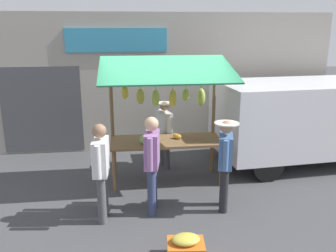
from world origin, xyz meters
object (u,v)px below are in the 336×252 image
object	(u,v)px
shopper_with_shopping_bag	(152,158)
produce_crate_near	(186,248)
parked_van	(307,115)
market_stall	(166,107)
shopper_with_ponytail	(101,166)
vendor_with_sunhat	(165,130)
shopper_in_striped_shirt	(225,158)

from	to	relation	value
shopper_with_shopping_bag	produce_crate_near	bearing A→B (deg)	-155.69
parked_van	produce_crate_near	bearing A→B (deg)	39.50
market_stall	parked_van	world-z (taller)	market_stall
shopper_with_shopping_bag	parked_van	size ratio (longest dim) A/B	0.37
shopper_with_ponytail	shopper_with_shopping_bag	distance (m)	0.83
market_stall	vendor_with_sunhat	world-z (taller)	market_stall
shopper_in_striped_shirt	produce_crate_near	xyz separation A→B (m)	(0.89, 1.30, -0.77)
market_stall	parked_van	size ratio (longest dim) A/B	0.55
vendor_with_sunhat	shopper_with_shopping_bag	world-z (taller)	shopper_with_shopping_bag
market_stall	shopper_with_ponytail	world-z (taller)	market_stall
shopper_with_shopping_bag	produce_crate_near	xyz separation A→B (m)	(-0.33, 1.35, -0.81)
vendor_with_sunhat	produce_crate_near	distance (m)	3.40
market_stall	parked_van	distance (m)	3.40
shopper_in_striped_shirt	parked_van	bearing A→B (deg)	-36.38
market_stall	parked_van	xyz separation A→B (m)	(-3.32, -0.62, -0.42)
shopper_in_striped_shirt	shopper_with_ponytail	distance (m)	2.05
shopper_with_shopping_bag	parked_van	bearing A→B (deg)	-52.60
shopper_with_ponytail	parked_van	size ratio (longest dim) A/B	0.36
vendor_with_sunhat	parked_van	bearing A→B (deg)	75.82
market_stall	parked_van	bearing A→B (deg)	-169.40
shopper_with_ponytail	market_stall	bearing A→B (deg)	-35.79
market_stall	shopper_in_striped_shirt	size ratio (longest dim) A/B	1.58
vendor_with_sunhat	produce_crate_near	bearing A→B (deg)	-14.64
market_stall	shopper_in_striped_shirt	distance (m)	1.68
shopper_with_ponytail	produce_crate_near	xyz separation A→B (m)	(-1.16, 1.20, -0.78)
shopper_with_shopping_bag	vendor_with_sunhat	bearing A→B (deg)	-2.42
vendor_with_sunhat	shopper_with_ponytail	xyz separation A→B (m)	(1.27, 2.12, 0.06)
market_stall	shopper_with_ponytail	size ratio (longest dim) A/B	1.54
vendor_with_sunhat	parked_van	xyz separation A→B (m)	(-3.26, 0.09, 0.25)
shopper_with_shopping_bag	parked_van	distance (m)	4.16
market_stall	vendor_with_sunhat	bearing A→B (deg)	-95.04
shopper_in_striped_shirt	parked_van	world-z (taller)	parked_van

